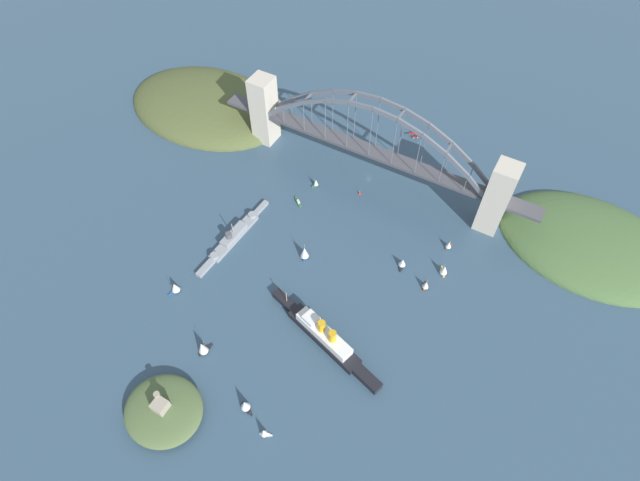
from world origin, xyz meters
name	(u,v)px	position (x,y,z in m)	size (l,w,h in m)	color
ground_plane	(369,178)	(0.00, 0.00, 0.00)	(1400.00, 1400.00, 0.00)	#334C60
harbor_arch_bridge	(372,149)	(0.00, 0.00, 31.21)	(260.31, 18.02, 74.51)	beige
headland_west_shore	(592,244)	(-170.99, -20.24, 0.00)	(131.09, 94.80, 24.15)	#476638
headland_east_shore	(210,107)	(166.21, -9.79, 0.00)	(151.77, 106.46, 31.10)	#4C562D
ocean_liner	(324,336)	(-38.43, 141.93, 5.35)	(91.23, 32.71, 19.61)	black
naval_cruiser	(233,236)	(58.70, 104.00, 2.66)	(10.43, 80.74, 16.33)	gray
fort_island_mid_harbor	(164,410)	(18.93, 227.62, 4.92)	(46.53, 42.41, 16.63)	#4C6038
seaplane_taxiing_near_bridge	(415,135)	(-12.50, -64.90, 1.96)	(10.17, 9.84, 4.68)	#B7B7B2
small_boat_0	(449,245)	(-80.66, 34.29, 3.46)	(5.08, 7.25, 7.32)	brown
small_boat_1	(298,202)	(36.05, 50.49, 0.87)	(9.75, 8.29, 2.41)	#2D6B3D
small_boat_2	(426,285)	(-79.22, 74.12, 3.74)	(4.66, 7.95, 8.06)	brown
small_boat_3	(264,432)	(-37.66, 209.40, 3.89)	(7.13, 5.17, 8.40)	silver
small_boat_4	(245,405)	(-19.89, 202.09, 4.83)	(9.76, 7.06, 10.48)	black
small_boat_5	(316,183)	(32.82, 28.38, 3.67)	(4.90, 5.89, 7.83)	#2D6B3D
small_boat_6	(175,287)	(66.75, 159.68, 4.46)	(7.26, 9.98, 9.61)	#234C8C
small_boat_7	(402,263)	(-58.04, 65.35, 3.86)	(5.94, 9.09, 8.24)	black
small_boat_8	(203,347)	(22.98, 185.91, 5.86)	(7.21, 10.85, 12.69)	black
small_boat_9	(444,270)	(-85.57, 56.96, 4.46)	(7.15, 8.97, 9.72)	gold
small_boat_10	(305,252)	(5.16, 92.57, 5.86)	(7.93, 10.29, 12.74)	#234C8C
channel_marker_buoy	(360,193)	(-1.20, 18.76, 1.12)	(2.20, 2.20, 2.75)	red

